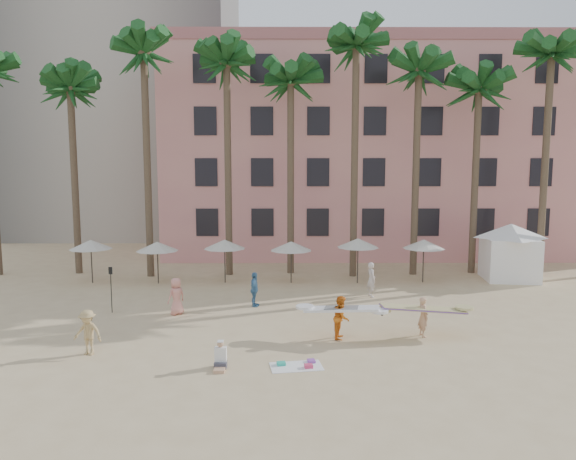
# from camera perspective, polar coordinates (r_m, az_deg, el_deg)

# --- Properties ---
(ground) EXTENTS (120.00, 120.00, 0.00)m
(ground) POSITION_cam_1_polar(r_m,az_deg,el_deg) (19.22, 3.84, -14.11)
(ground) COLOR #D1B789
(ground) RESTS_ON ground
(pink_hotel) EXTENTS (35.00, 14.00, 16.00)m
(pink_hotel) POSITION_cam_1_polar(r_m,az_deg,el_deg) (44.70, 10.58, 8.19)
(pink_hotel) COLOR #E7998C
(pink_hotel) RESTS_ON ground
(palm_row) EXTENTS (44.40, 5.40, 16.30)m
(palm_row) POSITION_cam_1_polar(r_m,az_deg,el_deg) (33.51, 3.01, 17.33)
(palm_row) COLOR brown
(palm_row) RESTS_ON ground
(umbrella_row) EXTENTS (22.50, 2.70, 2.73)m
(umbrella_row) POSITION_cam_1_polar(r_m,az_deg,el_deg) (30.78, -3.38, -1.64)
(umbrella_row) COLOR #332B23
(umbrella_row) RESTS_ON ground
(cabana) EXTENTS (5.04, 5.04, 3.50)m
(cabana) POSITION_cam_1_polar(r_m,az_deg,el_deg) (34.56, 23.44, -1.71)
(cabana) COLOR white
(cabana) RESTS_ON ground
(beach_towel) EXTENTS (1.93, 1.26, 0.14)m
(beach_towel) POSITION_cam_1_polar(r_m,az_deg,el_deg) (18.53, 1.07, -14.81)
(beach_towel) COLOR white
(beach_towel) RESTS_ON ground
(carrier_yellow) EXTENTS (3.54, 1.08, 1.66)m
(carrier_yellow) POSITION_cam_1_polar(r_m,az_deg,el_deg) (22.02, 14.79, -8.96)
(carrier_yellow) COLOR tan
(carrier_yellow) RESTS_ON ground
(carrier_white) EXTENTS (3.10, 1.36, 1.75)m
(carrier_white) POSITION_cam_1_polar(r_m,az_deg,el_deg) (21.18, 5.95, -9.45)
(carrier_white) COLOR orange
(carrier_white) RESTS_ON ground
(beachgoers) EXTENTS (12.83, 9.39, 1.88)m
(beachgoers) POSITION_cam_1_polar(r_m,az_deg,el_deg) (23.73, -8.69, -7.86)
(beachgoers) COLOR #DD8A7D
(beachgoers) RESTS_ON ground
(paddle) EXTENTS (0.18, 0.04, 2.23)m
(paddle) POSITION_cam_1_polar(r_m,az_deg,el_deg) (25.97, -19.07, -5.67)
(paddle) COLOR black
(paddle) RESTS_ON ground
(seated_man) EXTENTS (0.42, 0.73, 0.95)m
(seated_man) POSITION_cam_1_polar(r_m,az_deg,el_deg) (18.43, -7.52, -14.01)
(seated_man) COLOR #3F3F4C
(seated_man) RESTS_ON ground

